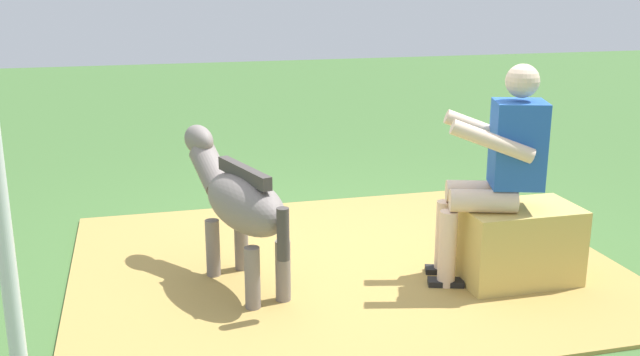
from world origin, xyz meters
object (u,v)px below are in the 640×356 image
at_px(pony_standing, 239,200).
at_px(soda_bottle, 542,237).
at_px(hay_bale, 517,245).
at_px(person_seated, 497,165).

relative_size(pony_standing, soda_bottle, 5.34).
bearing_deg(hay_bale, pony_standing, -13.07).
xyz_separation_m(person_seated, pony_standing, (1.53, -0.36, -0.21)).
xyz_separation_m(pony_standing, soda_bottle, (-2.12, -0.03, -0.44)).
height_order(person_seated, soda_bottle, person_seated).
distance_m(hay_bale, person_seated, 0.55).
bearing_deg(person_seated, hay_bale, 167.55).
height_order(hay_bale, pony_standing, pony_standing).
relative_size(hay_bale, person_seated, 0.52).
relative_size(hay_bale, pony_standing, 0.55).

